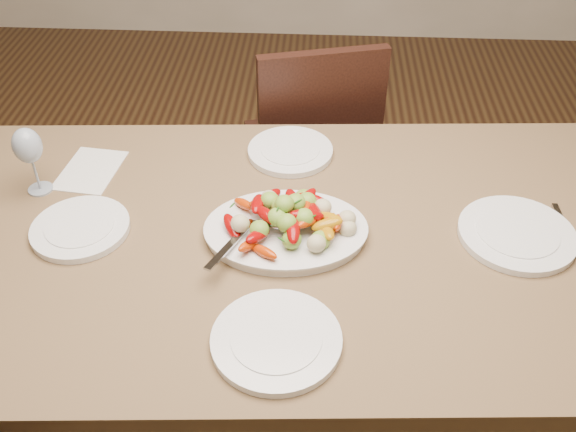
# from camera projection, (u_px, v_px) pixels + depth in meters

# --- Properties ---
(dining_table) EXTENTS (1.90, 1.16, 0.76)m
(dining_table) POSITION_uv_depth(u_px,v_px,m) (288.00, 333.00, 1.85)
(dining_table) COLOR brown
(dining_table) RESTS_ON ground
(chair_far) EXTENTS (0.51, 0.51, 0.95)m
(chair_far) POSITION_uv_depth(u_px,v_px,m) (308.00, 147.00, 2.41)
(chair_far) COLOR black
(chair_far) RESTS_ON ground
(serving_platter) EXTENTS (0.41, 0.32, 0.02)m
(serving_platter) POSITION_uv_depth(u_px,v_px,m) (286.00, 232.00, 1.59)
(serving_platter) COLOR white
(serving_platter) RESTS_ON dining_table
(roasted_vegetables) EXTENTS (0.34, 0.24, 0.09)m
(roasted_vegetables) POSITION_uv_depth(u_px,v_px,m) (286.00, 214.00, 1.56)
(roasted_vegetables) COLOR #7F0404
(roasted_vegetables) RESTS_ON serving_platter
(serving_spoon) EXTENTS (0.28, 0.16, 0.03)m
(serving_spoon) POSITION_uv_depth(u_px,v_px,m) (259.00, 231.00, 1.54)
(serving_spoon) COLOR #9EA0A8
(serving_spoon) RESTS_ON serving_platter
(plate_left) EXTENTS (0.25, 0.25, 0.02)m
(plate_left) POSITION_uv_depth(u_px,v_px,m) (80.00, 229.00, 1.61)
(plate_left) COLOR white
(plate_left) RESTS_ON dining_table
(plate_right) EXTENTS (0.29, 0.29, 0.02)m
(plate_right) POSITION_uv_depth(u_px,v_px,m) (517.00, 234.00, 1.59)
(plate_right) COLOR white
(plate_right) RESTS_ON dining_table
(plate_far) EXTENTS (0.25, 0.25, 0.02)m
(plate_far) POSITION_uv_depth(u_px,v_px,m) (290.00, 151.00, 1.87)
(plate_far) COLOR white
(plate_far) RESTS_ON dining_table
(plate_near) EXTENTS (0.28, 0.28, 0.02)m
(plate_near) POSITION_uv_depth(u_px,v_px,m) (276.00, 340.00, 1.34)
(plate_near) COLOR white
(plate_near) RESTS_ON dining_table
(wine_glass) EXTENTS (0.08, 0.08, 0.20)m
(wine_glass) POSITION_uv_depth(u_px,v_px,m) (31.00, 159.00, 1.68)
(wine_glass) COLOR #8C99A5
(wine_glass) RESTS_ON dining_table
(menu_card) EXTENTS (0.17, 0.23, 0.00)m
(menu_card) POSITION_uv_depth(u_px,v_px,m) (90.00, 170.00, 1.81)
(menu_card) COLOR silver
(menu_card) RESTS_ON dining_table
(table_knife) EXTENTS (0.02, 0.20, 0.01)m
(table_knife) POSITION_uv_depth(u_px,v_px,m) (568.00, 232.00, 1.60)
(table_knife) COLOR #9EA0A8
(table_knife) RESTS_ON dining_table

